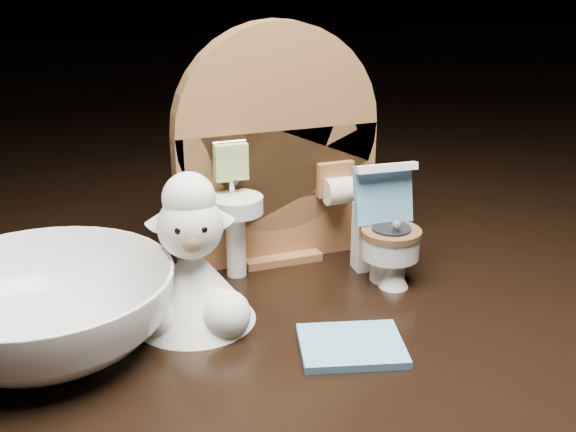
# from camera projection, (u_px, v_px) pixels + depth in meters

# --- Properties ---
(backdrop_panel) EXTENTS (0.13, 0.05, 0.15)m
(backdrop_panel) POSITION_uv_depth(u_px,v_px,m) (276.00, 160.00, 0.45)
(backdrop_panel) COLOR brown
(backdrop_panel) RESTS_ON ground
(toy_toilet) EXTENTS (0.04, 0.05, 0.07)m
(toy_toilet) POSITION_uv_depth(u_px,v_px,m) (385.00, 236.00, 0.44)
(toy_toilet) COLOR white
(toy_toilet) RESTS_ON ground
(bath_mat) EXTENTS (0.06, 0.05, 0.00)m
(bath_mat) POSITION_uv_depth(u_px,v_px,m) (351.00, 346.00, 0.36)
(bath_mat) COLOR #61A0C9
(bath_mat) RESTS_ON ground
(toilet_brush) EXTENTS (0.02, 0.02, 0.04)m
(toilet_brush) POSITION_uv_depth(u_px,v_px,m) (394.00, 270.00, 0.43)
(toilet_brush) COLOR white
(toilet_brush) RESTS_ON ground
(plush_lamb) EXTENTS (0.07, 0.07, 0.09)m
(plush_lamb) POSITION_uv_depth(u_px,v_px,m) (193.00, 272.00, 0.38)
(plush_lamb) COLOR white
(plush_lamb) RESTS_ON ground
(ceramic_bowl) EXTENTS (0.16, 0.16, 0.04)m
(ceramic_bowl) POSITION_uv_depth(u_px,v_px,m) (46.00, 311.00, 0.36)
(ceramic_bowl) COLOR white
(ceramic_bowl) RESTS_ON ground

